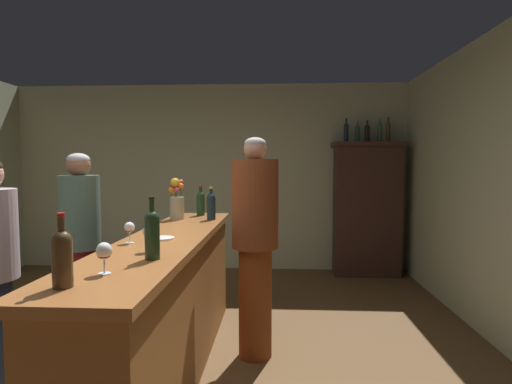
% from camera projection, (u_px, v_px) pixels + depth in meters
% --- Properties ---
extents(wall_back, '(5.68, 0.12, 2.63)m').
position_uv_depth(wall_back, '(209.00, 177.00, 5.80)').
color(wall_back, '#B3B998').
rests_on(wall_back, ground).
extents(bar_counter, '(0.54, 2.76, 1.00)m').
position_uv_depth(bar_counter, '(167.00, 307.00, 2.80)').
color(bar_counter, brown).
rests_on(bar_counter, ground).
extents(display_cabinet, '(0.94, 0.40, 1.80)m').
position_uv_depth(display_cabinet, '(367.00, 206.00, 5.41)').
color(display_cabinet, '#39231C').
rests_on(display_cabinet, ground).
extents(wine_bottle_chardonnay, '(0.08, 0.08, 0.33)m').
position_uv_depth(wine_bottle_chardonnay, '(152.00, 232.00, 2.10)').
color(wine_bottle_chardonnay, '#1D331C').
rests_on(wine_bottle_chardonnay, bar_counter).
extents(wine_bottle_syrah, '(0.08, 0.08, 0.30)m').
position_uv_depth(wine_bottle_syrah, '(62.00, 256.00, 1.61)').
color(wine_bottle_syrah, '#45321D').
rests_on(wine_bottle_syrah, bar_counter).
extents(wine_bottle_pinot, '(0.08, 0.08, 0.29)m').
position_uv_depth(wine_bottle_pinot, '(201.00, 202.00, 3.94)').
color(wine_bottle_pinot, '#1A3822').
rests_on(wine_bottle_pinot, bar_counter).
extents(wine_bottle_malbec, '(0.08, 0.08, 0.30)m').
position_uv_depth(wine_bottle_malbec, '(211.00, 205.00, 3.62)').
color(wine_bottle_malbec, '#182932').
rests_on(wine_bottle_malbec, bar_counter).
extents(wine_glass_front, '(0.07, 0.07, 0.15)m').
position_uv_depth(wine_glass_front, '(149.00, 233.00, 2.29)').
color(wine_glass_front, white).
rests_on(wine_glass_front, bar_counter).
extents(wine_glass_mid, '(0.07, 0.07, 0.15)m').
position_uv_depth(wine_glass_mid, '(104.00, 252.00, 1.81)').
color(wine_glass_mid, white).
rests_on(wine_glass_mid, bar_counter).
extents(wine_glass_rear, '(0.07, 0.07, 0.14)m').
position_uv_depth(wine_glass_rear, '(129.00, 228.00, 2.53)').
color(wine_glass_rear, white).
rests_on(wine_glass_rear, bar_counter).
extents(flower_arrangement, '(0.14, 0.13, 0.38)m').
position_uv_depth(flower_arrangement, '(177.00, 200.00, 3.66)').
color(flower_arrangement, tan).
rests_on(flower_arrangement, bar_counter).
extents(cheese_plate, '(0.16, 0.16, 0.01)m').
position_uv_depth(cheese_plate, '(162.00, 238.00, 2.68)').
color(cheese_plate, white).
rests_on(cheese_plate, bar_counter).
extents(display_bottle_left, '(0.06, 0.06, 0.32)m').
position_uv_depth(display_bottle_left, '(346.00, 132.00, 5.36)').
color(display_bottle_left, '#192331').
rests_on(display_bottle_left, display_cabinet).
extents(display_bottle_midleft, '(0.06, 0.06, 0.29)m').
position_uv_depth(display_bottle_midleft, '(357.00, 133.00, 5.35)').
color(display_bottle_midleft, '#244530').
rests_on(display_bottle_midleft, display_cabinet).
extents(display_bottle_center, '(0.07, 0.07, 0.29)m').
position_uv_depth(display_bottle_center, '(367.00, 132.00, 5.35)').
color(display_bottle_center, black).
rests_on(display_bottle_center, display_cabinet).
extents(display_bottle_midright, '(0.06, 0.06, 0.34)m').
position_uv_depth(display_bottle_midright, '(380.00, 131.00, 5.34)').
color(display_bottle_midright, '#2A4A32').
rests_on(display_bottle_midright, display_cabinet).
extents(display_bottle_right, '(0.06, 0.06, 0.33)m').
position_uv_depth(display_bottle_right, '(388.00, 131.00, 5.33)').
color(display_bottle_right, '#4C331B').
rests_on(display_bottle_right, display_cabinet).
extents(patron_in_navy, '(0.32, 0.32, 1.59)m').
position_uv_depth(patron_in_navy, '(81.00, 239.00, 3.30)').
color(patron_in_navy, maroon).
rests_on(patron_in_navy, ground).
extents(bartender, '(0.36, 0.36, 1.70)m').
position_uv_depth(bartender, '(255.00, 238.00, 3.08)').
color(bartender, brown).
rests_on(bartender, ground).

